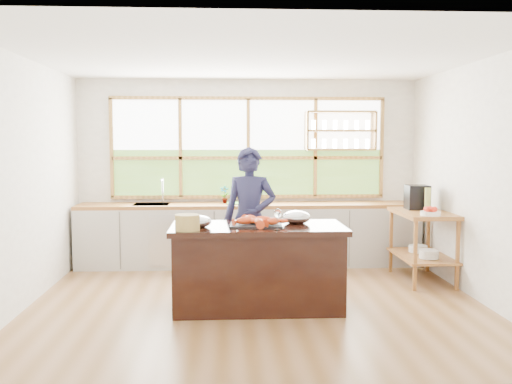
{
  "coord_description": "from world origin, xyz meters",
  "views": [
    {
      "loc": [
        -0.35,
        -6.23,
        1.8
      ],
      "look_at": [
        0.0,
        0.15,
        1.23
      ],
      "focal_mm": 40.0,
      "sensor_mm": 36.0,
      "label": 1
    }
  ],
  "objects": [
    {
      "name": "slate_board",
      "position": [
        -0.02,
        -0.22,
        0.91
      ],
      "size": [
        0.57,
        0.43,
        0.02
      ],
      "primitive_type": "cube",
      "rotation": [
        0.0,
        0.0,
        -0.06
      ],
      "color": "black",
      "rests_on": "island"
    },
    {
      "name": "lobster_pile",
      "position": [
        0.0,
        -0.25,
        0.96
      ],
      "size": [
        0.52,
        0.48,
        0.08
      ],
      "color": "#C44423",
      "rests_on": "slate_board"
    },
    {
      "name": "mixing_bowl_left",
      "position": [
        -0.63,
        -0.28,
        0.96
      ],
      "size": [
        0.28,
        0.28,
        0.13
      ],
      "primitive_type": "ellipsoid",
      "color": "#B0B2B7",
      "rests_on": "island"
    },
    {
      "name": "wine_glass",
      "position": [
        0.18,
        -0.52,
        1.06
      ],
      "size": [
        0.08,
        0.08,
        0.22
      ],
      "color": "white",
      "rests_on": "island"
    },
    {
      "name": "mixing_bowl_right",
      "position": [
        0.43,
        -0.06,
        0.97
      ],
      "size": [
        0.31,
        0.31,
        0.15
      ],
      "primitive_type": "ellipsoid",
      "color": "#B0B2B7",
      "rests_on": "island"
    },
    {
      "name": "wicker_basket",
      "position": [
        -0.73,
        -0.49,
        0.98
      ],
      "size": [
        0.25,
        0.25,
        0.16
      ],
      "primitive_type": "cylinder",
      "color": "tan",
      "rests_on": "island"
    },
    {
      "name": "cook",
      "position": [
        -0.05,
        0.52,
        0.86
      ],
      "size": [
        0.7,
        0.53,
        1.73
      ],
      "primitive_type": "imported",
      "rotation": [
        0.0,
        0.0,
        -0.19
      ],
      "color": "#1C1D3C",
      "rests_on": "ground_plane"
    },
    {
      "name": "right_shelf_unit",
      "position": [
        2.19,
        0.89,
        0.6
      ],
      "size": [
        0.62,
        1.1,
        0.9
      ],
      "color": "olive",
      "rests_on": "ground_plane"
    },
    {
      "name": "wine_bottle",
      "position": [
        2.24,
        0.89,
        1.05
      ],
      "size": [
        0.08,
        0.08,
        0.31
      ],
      "primitive_type": "cylinder",
      "rotation": [
        0.0,
        0.0,
        -0.04
      ],
      "color": "#A3B253",
      "rests_on": "right_shelf_unit"
    },
    {
      "name": "espresso_machine",
      "position": [
        2.19,
        1.14,
        1.06
      ],
      "size": [
        0.29,
        0.31,
        0.32
      ],
      "primitive_type": "cube",
      "rotation": [
        0.0,
        0.0,
        -0.05
      ],
      "color": "black",
      "rests_on": "right_shelf_unit"
    },
    {
      "name": "room_shell",
      "position": [
        0.02,
        0.51,
        1.75
      ],
      "size": [
        5.02,
        4.52,
        2.71
      ],
      "color": "white",
      "rests_on": "ground_plane"
    },
    {
      "name": "parchment_roll",
      "position": [
        -0.83,
        -0.04,
        0.94
      ],
      "size": [
        0.16,
        0.31,
        0.08
      ],
      "primitive_type": "cylinder",
      "rotation": [
        1.57,
        0.0,
        0.28
      ],
      "color": "silver",
      "rests_on": "island"
    },
    {
      "name": "fruit_bowl",
      "position": [
        2.14,
        0.5,
        0.94
      ],
      "size": [
        0.24,
        0.24,
        0.11
      ],
      "color": "white",
      "rests_on": "right_shelf_unit"
    },
    {
      "name": "back_counter",
      "position": [
        -0.02,
        1.94,
        0.45
      ],
      "size": [
        4.9,
        0.63,
        0.9
      ],
      "color": "#B1ADA8",
      "rests_on": "ground_plane"
    },
    {
      "name": "island",
      "position": [
        0.0,
        -0.2,
        0.45
      ],
      "size": [
        1.85,
        0.9,
        0.9
      ],
      "color": "black",
      "rests_on": "ground_plane"
    },
    {
      "name": "ground_plane",
      "position": [
        0.0,
        0.0,
        0.0
      ],
      "size": [
        5.0,
        5.0,
        0.0
      ],
      "primitive_type": "plane",
      "color": "#936843"
    },
    {
      "name": "potted_plant",
      "position": [
        -0.36,
        2.0,
        1.03
      ],
      "size": [
        0.15,
        0.11,
        0.26
      ],
      "primitive_type": "imported",
      "rotation": [
        0.0,
        0.0,
        -0.13
      ],
      "color": "slate",
      "rests_on": "back_counter"
    },
    {
      "name": "cutting_board",
      "position": [
        -0.12,
        1.94,
        0.91
      ],
      "size": [
        0.41,
        0.32,
        0.01
      ],
      "primitive_type": "cube",
      "rotation": [
        0.0,
        0.0,
        -0.04
      ],
      "color": "#52BE3A",
      "rests_on": "back_counter"
    }
  ]
}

